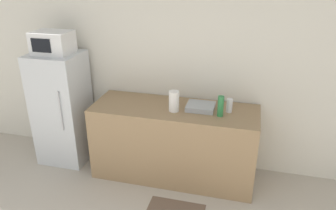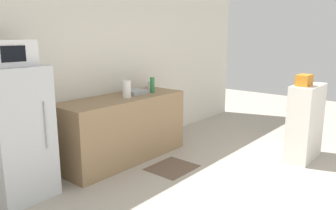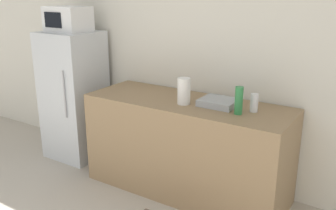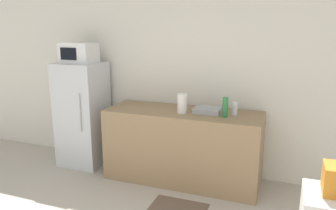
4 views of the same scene
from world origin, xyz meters
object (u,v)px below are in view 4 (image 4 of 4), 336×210
(refrigerator, at_px, (83,114))
(bottle_tall, at_px, (225,107))
(microwave, at_px, (79,53))
(bottle_short, at_px, (234,109))
(paper_towel_roll, at_px, (182,103))

(refrigerator, bearing_deg, bottle_tall, -2.98)
(microwave, height_order, bottle_short, microwave)
(paper_towel_roll, bearing_deg, refrigerator, 176.15)
(bottle_tall, bearing_deg, microwave, 177.05)
(bottle_tall, distance_m, bottle_short, 0.16)
(microwave, relative_size, bottle_tall, 1.92)
(refrigerator, distance_m, microwave, 0.87)
(microwave, relative_size, paper_towel_roll, 1.88)
(microwave, xyz_separation_m, bottle_tall, (2.07, -0.11, -0.57))
(microwave, bearing_deg, bottle_tall, -2.95)
(bottle_tall, xyz_separation_m, paper_towel_roll, (-0.53, 0.00, 0.00))
(paper_towel_roll, bearing_deg, bottle_short, 11.59)
(microwave, distance_m, paper_towel_roll, 1.64)
(bottle_short, bearing_deg, microwave, -179.34)
(microwave, bearing_deg, bottle_short, 0.66)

